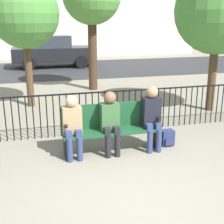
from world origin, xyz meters
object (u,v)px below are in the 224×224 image
Objects in this scene: tree_2 at (218,11)px; parked_car_0 at (52,51)px; tree_0 at (24,14)px; backpack at (167,138)px; seated_person_1 at (110,119)px; seated_person_0 at (73,123)px; seated_person_2 at (152,114)px; park_bench at (111,126)px.

tree_2 reaches higher than parked_car_0.
backpack is at bearing -54.85° from tree_0.
tree_0 reaches higher than backpack.
tree_0 is (-1.41, 3.81, 1.89)m from seated_person_1.
seated_person_1 is at bearing -175.86° from backpack.
seated_person_0 is 0.33× the size of tree_0.
seated_person_2 is at bearing -59.63° from tree_0.
seated_person_0 is 5.03m from tree_2.
park_bench is at bearing 10.05° from seated_person_0.
seated_person_1 is 3.78× the size of backpack.
parked_car_0 is at bearing 97.26° from backpack.
seated_person_1 is 0.34× the size of tree_0.
parked_car_0 is (1.19, 7.49, -1.72)m from tree_0.
seated_person_1 reaches higher than seated_person_0.
parked_car_0 is at bearing 91.12° from seated_person_1.
seated_person_2 reaches higher than seated_person_0.
park_bench is 1.49× the size of seated_person_2.
parked_car_0 is (-3.62, 9.17, -1.80)m from tree_2.
tree_2 reaches higher than backpack.
tree_2 is (3.40, 2.13, 1.96)m from seated_person_1.
parked_car_0 is (-0.22, 11.30, 0.16)m from seated_person_1.
backpack is 5.15m from tree_0.
tree_0 is (-2.62, 3.72, 2.41)m from backpack.
park_bench is 0.45× the size of parked_car_0.
seated_person_2 is at bearing 0.21° from seated_person_1.
tree_0 is 5.10m from tree_2.
tree_0 is at bearing 125.15° from backpack.
seated_person_2 is at bearing 0.18° from seated_person_0.
seated_person_2 is 3.96× the size of backpack.
seated_person_0 is 1.52m from seated_person_2.
tree_0 is (-1.46, 3.68, 2.07)m from park_bench.
seated_person_0 reaches higher than backpack.
seated_person_0 is at bearing -92.42° from parked_car_0.
tree_0 is (-0.71, 3.81, 1.91)m from seated_person_0.
seated_person_1 is at bearing -147.91° from tree_2.
tree_2 is at bearing -19.18° from tree_0.
seated_person_1 is 1.32m from backpack.
seated_person_0 is 3.69× the size of backpack.
backpack is at bearing -82.74° from parked_car_0.
seated_person_1 is (0.70, 0.00, 0.02)m from seated_person_0.
backpack is at bearing -2.11° from park_bench.
seated_person_1 reaches higher than backpack.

